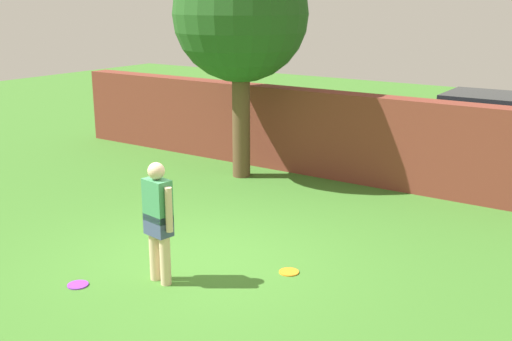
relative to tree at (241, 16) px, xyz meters
name	(u,v)px	position (x,y,z in m)	size (l,w,h in m)	color
ground_plane	(196,261)	(2.03, -3.95, -3.27)	(40.00, 40.00, 0.00)	#3D7528
brick_wall	(290,129)	(0.53, 1.05, -2.38)	(11.74, 0.50, 1.77)	brown
tree	(241,16)	(0.00, 0.00, 0.00)	(2.67, 2.67, 4.64)	brown
person	(158,217)	(2.07, -4.72, -2.37)	(0.53, 0.28, 1.62)	beige
car	(493,136)	(4.30, 2.89, -2.40)	(4.23, 1.97, 1.72)	black
frisbee_purple	(78,285)	(1.26, -5.41, -3.26)	(0.27, 0.27, 0.02)	purple
frisbee_orange	(289,272)	(3.32, -3.53, -3.26)	(0.27, 0.27, 0.02)	orange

